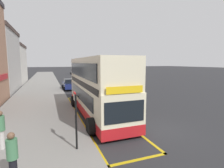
{
  "coord_description": "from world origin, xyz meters",
  "views": [
    {
      "loc": [
        -5.97,
        -8.55,
        4.05
      ],
      "look_at": [
        -1.2,
        4.23,
        2.35
      ],
      "focal_mm": 27.65,
      "sensor_mm": 36.0,
      "label": 1
    }
  ],
  "objects": [
    {
      "name": "pedestrian_further_back",
      "position": [
        -7.15,
        -2.56,
        1.08
      ],
      "size": [
        0.34,
        0.34,
        1.72
      ],
      "color": "black",
      "rests_on": "pavement_near"
    },
    {
      "name": "parked_car_silver_behind",
      "position": [
        2.63,
        52.76,
        0.8
      ],
      "size": [
        2.09,
        4.2,
        1.62
      ],
      "rotation": [
        0.0,
        0.0,
        0.01
      ],
      "color": "#B2B5BA",
      "rests_on": "ground"
    },
    {
      "name": "ground_plane",
      "position": [
        0.0,
        32.0,
        0.0
      ],
      "size": [
        260.0,
        260.0,
        0.0
      ],
      "primitive_type": "plane",
      "color": "#28282B"
    },
    {
      "name": "pavement_near",
      "position": [
        -7.0,
        32.0,
        0.07
      ],
      "size": [
        6.0,
        76.0,
        0.14
      ],
      "primitive_type": "cube",
      "color": "gray",
      "rests_on": "ground"
    },
    {
      "name": "parked_car_navy_kerbside",
      "position": [
        2.56,
        25.99,
        0.8
      ],
      "size": [
        2.09,
        4.2,
        1.62
      ],
      "rotation": [
        0.0,
        0.0,
        3.15
      ],
      "color": "navy",
      "rests_on": "ground"
    },
    {
      "name": "bus_stop_sign",
      "position": [
        -4.87,
        -0.94,
        1.68
      ],
      "size": [
        0.09,
        0.51,
        2.59
      ],
      "color": "black",
      "rests_on": "pavement_near"
    },
    {
      "name": "double_decker_bus",
      "position": [
        -2.46,
        4.31,
        2.06
      ],
      "size": [
        3.19,
        10.57,
        4.4
      ],
      "color": "beige",
      "rests_on": "ground"
    },
    {
      "name": "parked_car_navy_ahead",
      "position": [
        -2.93,
        17.81,
        0.8
      ],
      "size": [
        2.09,
        4.2,
        1.62
      ],
      "rotation": [
        0.0,
        0.0,
        -0.01
      ],
      "color": "navy",
      "rests_on": "ground"
    },
    {
      "name": "bus_bay_markings",
      "position": [
        -2.57,
        4.4,
        0.01
      ],
      "size": [
        2.87,
        14.15,
        0.01
      ],
      "color": "gold",
      "rests_on": "ground"
    },
    {
      "name": "pedestrian_waiting_near_sign",
      "position": [
        -8.05,
        0.19,
        1.11
      ],
      "size": [
        0.34,
        0.34,
        1.77
      ],
      "color": "#B7B2AD",
      "rests_on": "pavement_near"
    }
  ]
}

